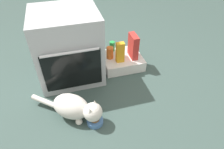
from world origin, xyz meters
The scene contains 9 objects.
ground centered at (0.00, 0.00, 0.00)m, with size 8.00×8.00×0.00m, color #384C47.
oven centered at (0.01, 0.48, 0.37)m, with size 0.65×0.64×0.75m.
pantry_cabinet centered at (0.61, 0.50, 0.06)m, with size 0.46×0.41×0.12m, color white.
food_bowl centered at (0.11, -0.26, 0.03)m, with size 0.15×0.15×0.08m.
cat centered at (-0.04, -0.14, 0.13)m, with size 0.61×0.49×0.24m.
cereal_box centered at (0.73, 0.47, 0.26)m, with size 0.07×0.18×0.28m, color #B72D28.
soda_can centered at (0.53, 0.65, 0.18)m, with size 0.07×0.07×0.12m, color green.
sauce_jar centered at (0.46, 0.51, 0.19)m, with size 0.08×0.08×0.14m, color #D16023.
juice_carton centered at (0.55, 0.41, 0.24)m, with size 0.09×0.06×0.24m, color orange.
Camera 1 is at (-0.03, -1.34, 1.48)m, focal length 31.80 mm.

